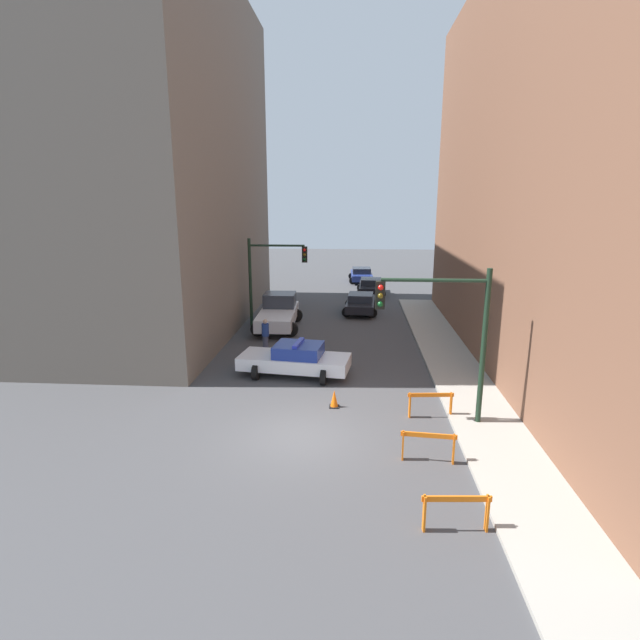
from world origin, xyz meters
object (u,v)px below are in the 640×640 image
traffic_cone (334,399)px  barrier_back (431,401)px  traffic_light_near (449,323)px  barrier_front (456,507)px  barrier_mid (428,442)px  white_truck (278,312)px  police_car (295,359)px  pedestrian_crossing (265,335)px  parked_car_near (361,303)px  parked_car_mid (371,286)px  traffic_light_far (269,270)px  parked_car_far (361,275)px

traffic_cone → barrier_back: bearing=-10.7°
traffic_light_near → traffic_cone: 5.05m
barrier_front → barrier_mid: (-0.19, 3.10, 0.00)m
barrier_back → traffic_cone: 3.45m
traffic_cone → white_truck: bearing=108.4°
police_car → pedestrian_crossing: 3.74m
parked_car_near → barrier_front: (1.95, -22.32, -0.06)m
pedestrian_crossing → barrier_mid: (6.55, -10.20, -0.24)m
white_truck → barrier_mid: white_truck is taller
police_car → parked_car_mid: size_ratio=1.13×
police_car → white_truck: white_truck is taller
traffic_light_far → police_car: size_ratio=1.06×
traffic_light_far → parked_car_near: bearing=37.0°
traffic_light_near → barrier_back: size_ratio=3.25×
police_car → barrier_back: 6.49m
traffic_light_near → traffic_cone: (-3.73, 1.12, -3.21)m
police_car → parked_car_far: (3.12, 24.74, -0.05)m
traffic_light_far → barrier_back: traffic_light_far is taller
parked_car_near → barrier_front: size_ratio=2.75×
police_car → parked_car_near: (2.92, 12.27, -0.05)m
barrier_back → parked_car_far: bearing=94.1°
police_car → barrier_front: police_car is taller
barrier_mid → traffic_cone: 4.69m
traffic_light_near → police_car: size_ratio=1.06×
white_truck → parked_car_far: size_ratio=1.25×
traffic_cone → parked_car_near: bearing=85.9°
parked_car_mid → barrier_back: size_ratio=2.72×
parked_car_far → traffic_light_far: bearing=-110.8°
pedestrian_crossing → parked_car_far: bearing=-98.5°
pedestrian_crossing → parked_car_near: bearing=-113.4°
parked_car_near → traffic_light_far: bearing=-139.6°
parked_car_mid → parked_car_near: bearing=-96.1°
white_truck → traffic_light_far: bearing=162.1°
police_car → parked_car_mid: (3.80, 18.63, -0.05)m
police_car → parked_car_near: 12.61m
pedestrian_crossing → barrier_front: (6.74, -13.30, -0.24)m
traffic_light_near → police_car: traffic_light_near is taller
parked_car_near → white_truck: bearing=-135.6°
white_truck → parked_car_far: bearing=71.4°
traffic_light_far → pedestrian_crossing: traffic_light_far is taller
traffic_light_near → parked_car_mid: size_ratio=1.19×
barrier_front → barrier_back: same height
parked_car_near → parked_car_mid: (0.88, 6.36, 0.00)m
police_car → parked_car_far: bearing=0.4°
police_car → pedestrian_crossing: (-1.87, 3.24, 0.14)m
parked_car_mid → pedestrian_crossing: 16.40m
barrier_front → traffic_cone: size_ratio=2.44×
parked_car_mid → barrier_mid: 25.60m
white_truck → barrier_back: size_ratio=3.42×
traffic_light_far → traffic_cone: 12.61m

